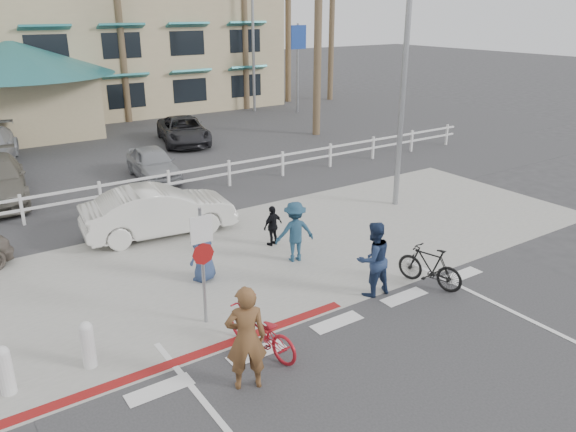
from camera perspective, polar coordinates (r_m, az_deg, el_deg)
ground at (r=11.86m, az=6.85°, el=-11.98°), size 140.00×140.00×0.00m
bike_path at (r=10.71m, az=14.13°, el=-16.46°), size 12.00×16.00×0.01m
sidewalk_plaza at (r=15.09m, az=-4.36°, el=-4.38°), size 22.00×7.00×0.01m
cross_street at (r=18.42m, az=-10.61°, el=0.01°), size 40.00×5.00×0.01m
parking_lot at (r=27.06m, az=-18.92°, el=5.84°), size 50.00×16.00×0.01m
curb_red at (r=11.33m, az=-9.26°, el=-13.75°), size 7.00×0.25×0.02m
rail_fence at (r=20.20m, az=-11.74°, el=3.25°), size 29.40×0.16×1.00m
building at (r=39.42m, az=-22.56°, el=18.02°), size 28.00×16.00×11.30m
sign_post at (r=11.67m, az=-8.67°, el=-4.51°), size 0.50×0.10×2.90m
bollard_0 at (r=11.27m, az=-19.68°, el=-12.19°), size 0.26×0.26×0.95m
bollard_1 at (r=11.12m, az=-26.80°, el=-13.82°), size 0.26×0.26×0.95m
streetlight_0 at (r=18.59m, az=11.76°, el=14.41°), size 0.60×2.00×9.00m
streetlight_1 at (r=36.62m, az=-3.58°, el=17.96°), size 0.60×2.00×9.50m
info_sign at (r=36.17m, az=0.99°, el=14.87°), size 1.20×0.16×5.60m
palm_5 at (r=34.16m, az=-16.94°, el=19.94°), size 4.00×4.00×13.00m
palm_9 at (r=41.40m, az=4.52°, el=20.65°), size 4.00×4.00×13.00m
bike_red at (r=11.05m, az=-2.76°, el=-11.49°), size 1.00×1.94×0.97m
rider_red at (r=9.89m, az=-4.28°, el=-12.27°), size 0.85×0.71×1.98m
bike_black at (r=13.90m, az=14.21°, el=-4.99°), size 0.90×1.74×1.01m
rider_black at (r=13.07m, az=8.66°, el=-4.34°), size 0.93×0.75×1.80m
pedestrian_a at (r=14.68m, az=0.70°, el=-1.60°), size 1.17×0.85×1.63m
pedestrian_child at (r=15.71m, az=-1.55°, el=-1.00°), size 0.73×0.44×1.17m
pedestrian_b at (r=13.79m, az=-8.65°, el=-3.36°), size 0.95×0.85×1.63m
car_white_sedan at (r=16.86m, az=-12.96°, el=0.50°), size 4.54×2.03×1.45m
lot_car_2 at (r=22.60m, az=-13.57°, el=5.25°), size 1.80×3.75×1.24m
lot_car_5 at (r=28.34m, az=-10.57°, el=8.54°), size 3.19×4.97×1.28m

